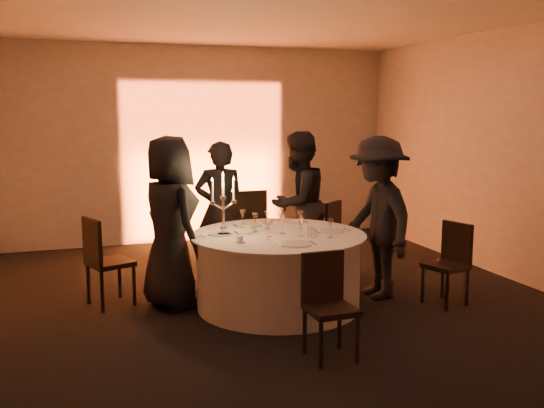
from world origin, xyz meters
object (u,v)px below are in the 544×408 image
object	(u,v)px
guest_back_right	(298,204)
guest_left	(170,222)
candelabra	(223,213)
guest_right	(378,218)
banquet_table	(278,270)
chair_back_right	(326,230)
coffee_cup	(240,239)
guest_back_left	(220,210)
chair_right	(450,259)
chair_front	(327,299)
chair_left	(103,257)
chair_back_left	(246,226)

from	to	relation	value
guest_back_right	guest_left	bearing A→B (deg)	-6.49
guest_back_right	candelabra	xyz separation A→B (m)	(-1.19, -1.01, 0.11)
guest_right	candelabra	xyz separation A→B (m)	(-1.68, 0.12, 0.12)
banquet_table	guest_right	distance (m)	1.23
chair_back_right	candelabra	xyz separation A→B (m)	(-1.68, -1.24, 0.51)
chair_back_right	coffee_cup	size ratio (longest dim) A/B	7.85
chair_back_right	coffee_cup	bearing A→B (deg)	6.90
guest_left	guest_back_right	distance (m)	1.85
guest_back_left	guest_right	world-z (taller)	guest_right
chair_back_right	guest_left	distance (m)	2.42
guest_back_left	chair_back_right	bearing A→B (deg)	-165.35
chair_right	guest_back_left	size ratio (longest dim) A/B	0.52
chair_back_right	banquet_table	bearing A→B (deg)	11.92
chair_back_right	guest_back_right	xyz separation A→B (m)	(-0.49, -0.23, 0.40)
chair_back_right	guest_back_right	world-z (taller)	guest_back_right
chair_right	guest_back_right	size ratio (longest dim) A/B	0.48
chair_front	chair_left	bearing A→B (deg)	129.88
banquet_table	chair_right	size ratio (longest dim) A/B	2.10
guest_back_right	chair_back_right	bearing A→B (deg)	175.30
chair_back_right	guest_right	distance (m)	1.42
chair_right	guest_left	world-z (taller)	guest_left
chair_right	guest_right	size ratio (longest dim) A/B	0.49
guest_back_right	candelabra	bearing A→B (deg)	10.06
chair_back_left	guest_back_left	world-z (taller)	guest_back_left
guest_left	guest_back_right	size ratio (longest dim) A/B	1.00
guest_back_right	guest_right	world-z (taller)	guest_back_right
chair_back_left	candelabra	world-z (taller)	candelabra
chair_front	coffee_cup	bearing A→B (deg)	111.27
chair_left	chair_back_left	xyz separation A→B (m)	(1.75, 0.75, 0.07)
chair_left	candelabra	world-z (taller)	candelabra
banquet_table	coffee_cup	size ratio (longest dim) A/B	16.36
candelabra	banquet_table	bearing A→B (deg)	-10.47
guest_right	chair_back_left	bearing A→B (deg)	-142.31
chair_left	guest_back_right	xyz separation A→B (m)	(2.36, 0.53, 0.36)
chair_back_left	chair_front	world-z (taller)	chair_back_left
chair_left	candelabra	distance (m)	1.34
candelabra	guest_left	bearing A→B (deg)	151.81
banquet_table	chair_right	bearing A→B (deg)	-15.11
chair_right	coffee_cup	bearing A→B (deg)	-111.68
banquet_table	guest_left	size ratio (longest dim) A/B	1.01
chair_back_right	guest_back_right	distance (m)	0.68
guest_right	guest_back_left	bearing A→B (deg)	-133.92
chair_back_right	guest_back_left	distance (m)	1.47
chair_right	chair_front	size ratio (longest dim) A/B	0.99
guest_back_right	guest_right	xyz separation A→B (m)	(0.48, -1.13, -0.01)
candelabra	chair_right	bearing A→B (deg)	-14.01
chair_right	candelabra	world-z (taller)	candelabra
banquet_table	chair_back_left	world-z (taller)	chair_back_left
guest_left	coffee_cup	size ratio (longest dim) A/B	16.13
chair_left	guest_left	world-z (taller)	guest_left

